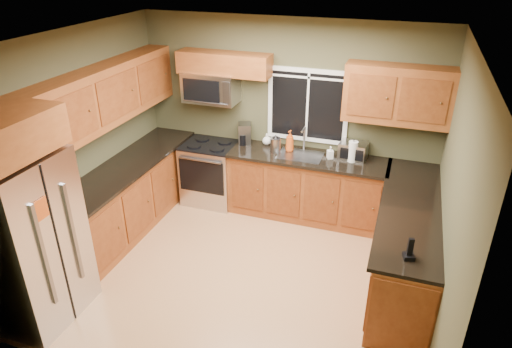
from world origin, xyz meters
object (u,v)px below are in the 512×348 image
Objects in this scene: range at (211,172)px; paper_towel_roll at (353,151)px; soap_bottle_b at (330,153)px; cordless_phone at (409,253)px; soap_bottle_a at (290,141)px; soap_bottle_c at (267,139)px; toaster_oven at (353,151)px; kettle at (276,144)px; coffee_maker at (244,134)px; microwave at (211,87)px; refrigerator at (29,241)px.

paper_towel_roll is (2.04, 0.05, 0.61)m from range.
cordless_phone is at bearing -60.66° from soap_bottle_b.
paper_towel_roll is 1.43× the size of cordless_phone.
soap_bottle_a is 1.84× the size of soap_bottle_c.
range is at bearing -174.67° from soap_bottle_a.
toaster_oven is 1.45× the size of kettle.
range is at bearing -178.60° from soap_bottle_b.
kettle is 0.87× the size of soap_bottle_a.
microwave is at bearing -176.04° from coffee_maker.
refrigerator is 6.11× the size of coffee_maker.
toaster_oven is at bearing 94.53° from paper_towel_roll.
refrigerator is 2.37× the size of microwave.
soap_bottle_a reaches higher than kettle.
toaster_oven is (2.72, 2.92, 0.15)m from refrigerator.
toaster_oven is 0.10m from paper_towel_roll.
paper_towel_roll reaches higher than coffee_maker.
refrigerator is at bearing -103.97° from range.
kettle is (1.00, -0.01, 0.59)m from range.
soap_bottle_b reaches higher than soap_bottle_c.
microwave is 4.43× the size of soap_bottle_b.
paper_towel_roll is 1.91× the size of soap_bottle_c.
soap_bottle_a reaches higher than cordless_phone.
cordless_phone reaches higher than soap_bottle_b.
kettle is at bearing -176.27° from soap_bottle_b.
refrigerator is at bearing -134.12° from paper_towel_roll.
paper_towel_roll is 1.26m from soap_bottle_c.
coffee_maker is 3.14m from cordless_phone.
range is at bearing -163.93° from soap_bottle_c.
coffee_maker is 0.98× the size of soap_bottle_a.
toaster_oven is 1.22× the size of paper_towel_roll.
microwave is at bearing -173.28° from soap_bottle_c.
soap_bottle_a is at bearing -1.32° from microwave.
kettle is at bearing -18.64° from coffee_maker.
refrigerator is at bearing -122.85° from soap_bottle_a.
coffee_maker reaches higher than kettle.
refrigerator reaches higher than toaster_oven.
soap_bottle_b is at bearing 1.40° from range.
range is 2.13m from paper_towel_roll.
soap_bottle_a is 0.59m from soap_bottle_b.
soap_bottle_a reaches higher than range.
coffee_maker is at bearing 138.78° from cordless_phone.
paper_towel_roll reaches higher than soap_bottle_b.
soap_bottle_c is at bearing 16.07° from range.
refrigerator is 4.74× the size of toaster_oven.
toaster_oven is 1.24m from soap_bottle_c.
toaster_oven is at bearing -0.82° from coffee_maker.
soap_bottle_b is at bearing -5.69° from coffee_maker.
refrigerator is 11.06× the size of soap_bottle_c.
soap_bottle_c is at bearing 133.79° from cordless_phone.
toaster_oven is 1.27× the size of soap_bottle_a.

